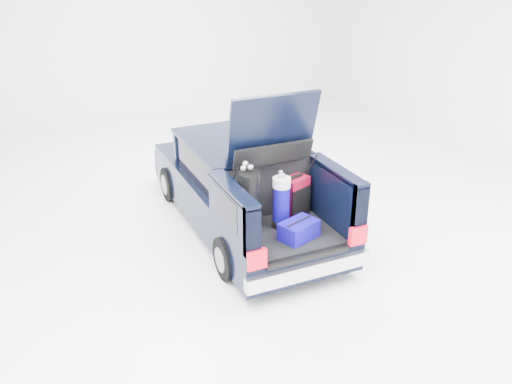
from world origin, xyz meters
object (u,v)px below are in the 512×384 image
black_golf_bag (247,203)px  blue_golf_bag (281,202)px  car (241,185)px  blue_duffel (299,230)px  red_suitcase (295,197)px

black_golf_bag → blue_golf_bag: size_ratio=1.26×
car → black_golf_bag: size_ratio=4.41×
car → blue_duffel: 1.81m
red_suitcase → blue_duffel: (-0.27, -0.61, -0.18)m
blue_golf_bag → blue_duffel: bearing=-58.6°
black_golf_bag → blue_duffel: bearing=-42.2°
black_golf_bag → blue_duffel: (0.59, -0.38, -0.35)m
blue_golf_bag → blue_duffel: 0.48m
car → red_suitcase: 1.27m
black_golf_bag → blue_duffel: black_golf_bag is taller
black_golf_bag → red_suitcase: bearing=5.8°
blue_duffel → red_suitcase: bearing=46.2°
car → blue_duffel: (0.09, -1.81, 0.05)m
car → blue_duffel: car is taller
car → black_golf_bag: bearing=-109.3°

